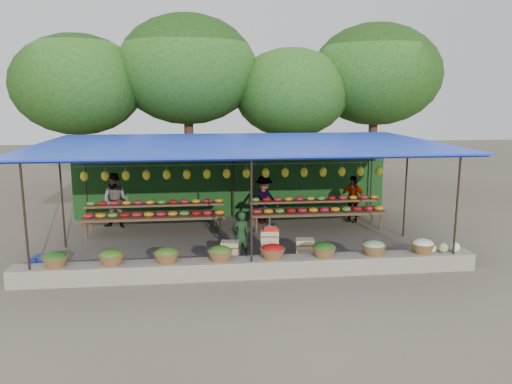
{
  "coord_description": "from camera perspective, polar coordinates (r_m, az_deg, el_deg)",
  "views": [
    {
      "loc": [
        -1.13,
        -13.58,
        4.09
      ],
      "look_at": [
        0.46,
        0.2,
        1.39
      ],
      "focal_mm": 35.0,
      "sensor_mm": 36.0,
      "label": 1
    }
  ],
  "objects": [
    {
      "name": "customer_right",
      "position": [
        16.57,
        10.98,
        -0.76
      ],
      "size": [
        0.92,
        0.86,
        1.53
      ],
      "primitive_type": "imported",
      "rotation": [
        0.0,
        0.0,
        -0.7
      ],
      "color": "slate",
      "rests_on": "ground"
    },
    {
      "name": "stone_curb",
      "position": [
        11.56,
        -0.59,
        -8.63
      ],
      "size": [
        10.6,
        0.55,
        0.4
      ],
      "primitive_type": "cube",
      "color": "slate",
      "rests_on": "ground"
    },
    {
      "name": "produce_baskets",
      "position": [
        11.44,
        -1.09,
        -6.93
      ],
      "size": [
        8.98,
        0.58,
        0.34
      ],
      "color": "brown",
      "rests_on": "stone_curb"
    },
    {
      "name": "netting_backdrop",
      "position": [
        17.01,
        -2.68,
        1.4
      ],
      "size": [
        10.6,
        0.06,
        2.5
      ],
      "primitive_type": "cube",
      "color": "#1B4B1B",
      "rests_on": "ground"
    },
    {
      "name": "ground",
      "position": [
        14.23,
        -1.75,
        -5.69
      ],
      "size": [
        60.0,
        60.0,
        0.0
      ],
      "primitive_type": "plane",
      "color": "brown",
      "rests_on": "ground"
    },
    {
      "name": "weighing_scale",
      "position": [
        12.47,
        1.57,
        -4.02
      ],
      "size": [
        0.34,
        0.34,
        0.36
      ],
      "color": "red",
      "rests_on": "crate_counter"
    },
    {
      "name": "vendor_seated",
      "position": [
        12.68,
        -1.72,
        -4.92
      ],
      "size": [
        0.49,
        0.37,
        1.21
      ],
      "primitive_type": "imported",
      "rotation": [
        0.0,
        0.0,
        3.33
      ],
      "color": "#173419",
      "rests_on": "ground"
    },
    {
      "name": "fruit_table_left",
      "position": [
        15.39,
        -11.49,
        -2.28
      ],
      "size": [
        4.21,
        0.95,
        0.93
      ],
      "color": "#482A1C",
      "rests_on": "ground"
    },
    {
      "name": "blue_crate_front",
      "position": [
        13.13,
        -23.14,
        -7.37
      ],
      "size": [
        0.57,
        0.48,
        0.29
      ],
      "primitive_type": "cube",
      "rotation": [
        0.0,
        0.0,
        -0.31
      ],
      "color": "navy",
      "rests_on": "ground"
    },
    {
      "name": "customer_left",
      "position": [
        16.1,
        -15.73,
        -0.95
      ],
      "size": [
        0.98,
        0.85,
        1.73
      ],
      "primitive_type": "imported",
      "rotation": [
        0.0,
        0.0,
        -0.26
      ],
      "color": "slate",
      "rests_on": "ground"
    },
    {
      "name": "customer_mid",
      "position": [
        16.08,
        0.9,
        -0.87
      ],
      "size": [
        1.13,
        0.87,
        1.55
      ],
      "primitive_type": "imported",
      "rotation": [
        0.0,
        0.0,
        0.33
      ],
      "color": "slate",
      "rests_on": "ground"
    },
    {
      "name": "fruit_table_right",
      "position": [
        15.76,
        6.94,
        -1.83
      ],
      "size": [
        4.21,
        0.95,
        0.93
      ],
      "color": "#482A1C",
      "rests_on": "ground"
    },
    {
      "name": "crate_counter",
      "position": [
        12.61,
        1.45,
        -6.41
      ],
      "size": [
        2.39,
        0.4,
        0.77
      ],
      "color": "tan",
      "rests_on": "ground"
    },
    {
      "name": "blue_crate_back",
      "position": [
        12.7,
        -21.98,
        -7.91
      ],
      "size": [
        0.49,
        0.37,
        0.28
      ],
      "primitive_type": "cube",
      "rotation": [
        0.0,
        0.0,
        0.07
      ],
      "color": "navy",
      "rests_on": "ground"
    },
    {
      "name": "stall_canopy",
      "position": [
        13.76,
        -1.84,
        5.14
      ],
      "size": [
        10.8,
        6.6,
        2.82
      ],
      "color": "black",
      "rests_on": "ground"
    },
    {
      "name": "tree_row",
      "position": [
        19.75,
        -1.88,
        12.8
      ],
      "size": [
        16.51,
        5.5,
        7.12
      ],
      "color": "#382414",
      "rests_on": "ground"
    }
  ]
}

